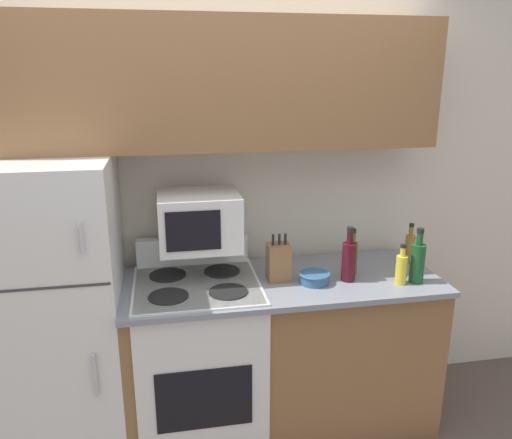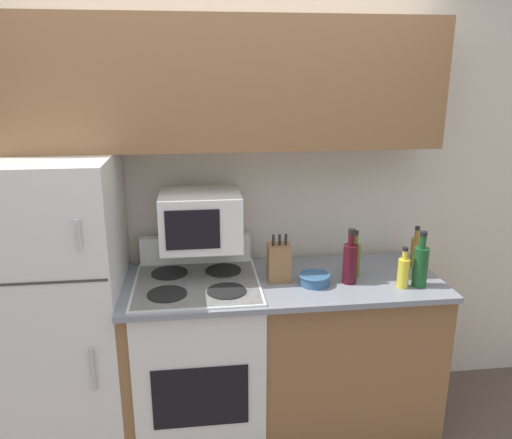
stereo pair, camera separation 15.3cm
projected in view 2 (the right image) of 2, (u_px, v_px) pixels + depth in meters
name	position (u px, v px, depth m)	size (l,w,h in m)	color
wall_back	(220.00, 200.00, 2.94)	(8.00, 0.05, 2.55)	beige
lower_cabinets	(281.00, 353.00, 2.84)	(1.71, 0.67, 0.92)	brown
refrigerator	(63.00, 308.00, 2.63)	(0.63, 0.69, 1.61)	silver
upper_cabinets	(219.00, 84.00, 2.57)	(2.34, 0.33, 0.66)	brown
stove	(200.00, 357.00, 2.77)	(0.66, 0.65, 1.09)	silver
microwave	(201.00, 219.00, 2.67)	(0.43, 0.37, 0.29)	silver
knife_block	(279.00, 262.00, 2.66)	(0.12, 0.11, 0.26)	brown
bowl	(315.00, 279.00, 2.63)	(0.17, 0.17, 0.06)	#335B84
bottle_vinegar	(415.00, 251.00, 2.86)	(0.06, 0.06, 0.24)	olive
bottle_wine_green	(421.00, 265.00, 2.59)	(0.08, 0.08, 0.30)	#194C23
bottle_cooking_spray	(403.00, 272.00, 2.58)	(0.06, 0.06, 0.22)	gold
bottle_olive_oil	(354.00, 258.00, 2.72)	(0.06, 0.06, 0.26)	#5B6619
bottle_wine_red	(350.00, 262.00, 2.63)	(0.08, 0.08, 0.30)	#470F19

